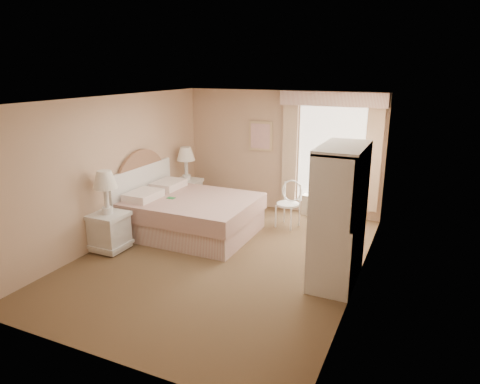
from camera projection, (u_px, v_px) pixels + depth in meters
The scene contains 9 objects.
room at pixel (222, 182), 6.54m from camera, with size 4.21×5.51×2.51m.
window at pixel (330, 152), 8.42m from camera, with size 2.05×0.22×2.51m.
framed_art at pixel (261, 136), 9.01m from camera, with size 0.52×0.04×0.62m.
bed at pixel (186, 213), 7.84m from camera, with size 2.28×1.80×1.59m.
nightstand_near at pixel (109, 221), 7.03m from camera, with size 0.56×0.56×1.34m.
nightstand_far at pixel (187, 186), 9.19m from camera, with size 0.54×0.54×1.31m.
round_table at pixel (326, 200), 8.24m from camera, with size 0.67×0.67×0.71m.
cafe_chair at pixel (289, 200), 8.13m from camera, with size 0.50×0.50×0.89m.
armoire at pixel (339, 227), 5.95m from camera, with size 0.59×1.18×1.96m.
Camera 1 is at (2.86, -5.64, 2.95)m, focal length 32.00 mm.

